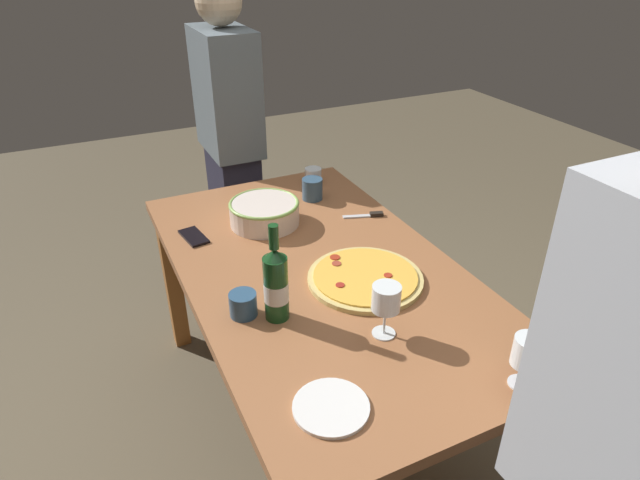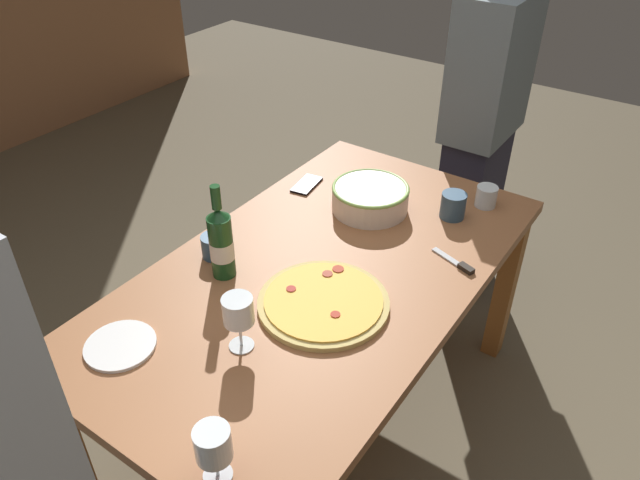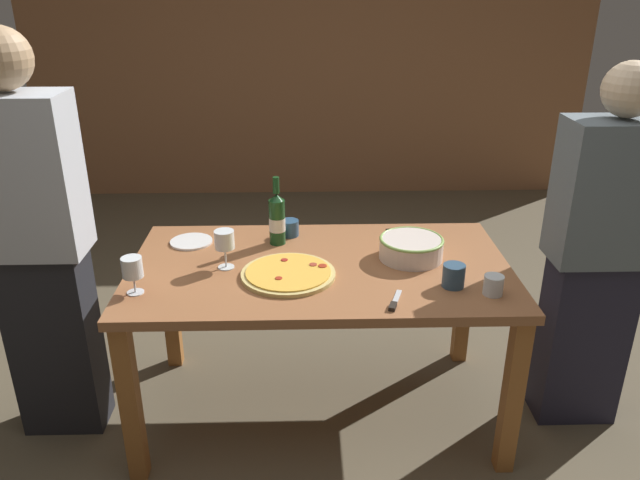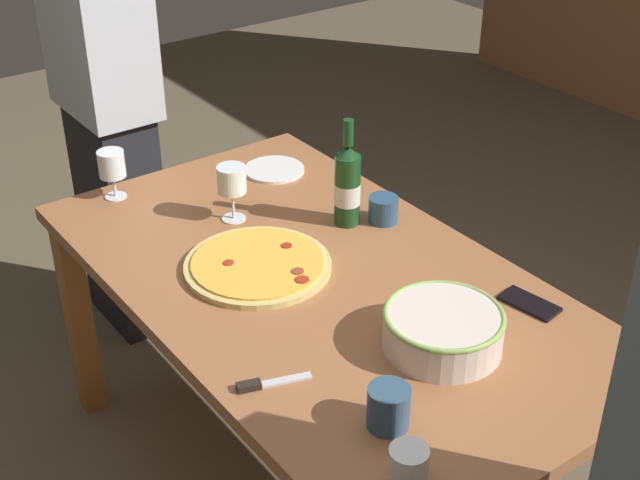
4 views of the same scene
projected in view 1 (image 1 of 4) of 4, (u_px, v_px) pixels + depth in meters
The scene contains 14 objects.
ground_plane at pixel (320, 421), 2.26m from camera, with size 8.00×8.00×0.00m, color brown.
dining_table at pixel (320, 291), 1.93m from camera, with size 1.60×0.90×0.75m.
pizza at pixel (365, 278), 1.81m from camera, with size 0.39×0.39×0.03m.
serving_bowl at pixel (264, 212), 2.15m from camera, with size 0.28×0.28×0.09m.
wine_bottle at pixel (276, 284), 1.59m from camera, with size 0.07×0.07×0.31m.
wine_glass_near_pizza at pixel (386, 299), 1.52m from camera, with size 0.08×0.08×0.17m.
wine_glass_by_bottle at pixel (528, 354), 1.36m from camera, with size 0.08×0.08×0.15m.
cup_amber at pixel (243, 304), 1.64m from camera, with size 0.08×0.08×0.08m, color #2C4E6F.
cup_ceramic at pixel (313, 176), 2.48m from camera, with size 0.08×0.08×0.08m, color white.
cup_spare at pixel (312, 189), 2.34m from camera, with size 0.09×0.09×0.09m, color #33516C.
side_plate at pixel (331, 407), 1.33m from camera, with size 0.19×0.19×0.01m, color white.
cell_phone at pixel (194, 237), 2.07m from camera, with size 0.07×0.14×0.01m, color black.
pizza_knife at pixel (369, 215), 2.22m from camera, with size 0.07×0.16×0.02m.
person_guest_left at pixel (231, 146), 2.78m from camera, with size 0.41×0.24×1.59m.
Camera 1 is at (-1.43, 0.68, 1.77)m, focal length 30.67 mm.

